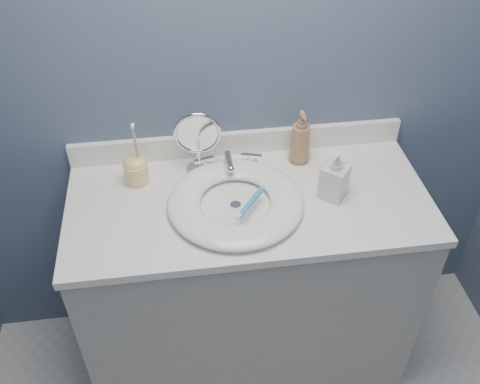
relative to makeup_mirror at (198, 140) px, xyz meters
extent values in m
cube|color=#4C5973|center=(0.15, 0.10, 0.19)|extent=(2.20, 0.02, 2.40)
cube|color=#AEA99F|center=(0.15, -0.18, -0.59)|extent=(1.20, 0.55, 0.85)
cube|color=white|center=(0.15, -0.18, -0.15)|extent=(1.22, 0.57, 0.03)
cube|color=white|center=(0.15, 0.09, -0.09)|extent=(1.22, 0.02, 0.09)
cylinder|color=silver|center=(0.10, -0.21, -0.13)|extent=(0.04, 0.04, 0.01)
cube|color=silver|center=(0.10, 0.00, -0.13)|extent=(0.22, 0.05, 0.01)
cylinder|color=silver|center=(0.10, 0.00, -0.10)|extent=(0.03, 0.03, 0.06)
cylinder|color=silver|center=(0.10, -0.04, -0.07)|extent=(0.02, 0.09, 0.02)
sphere|color=silver|center=(0.10, -0.09, -0.07)|extent=(0.03, 0.03, 0.03)
cylinder|color=silver|center=(0.02, 0.00, -0.11)|extent=(0.02, 0.02, 0.03)
cube|color=silver|center=(0.02, 0.00, -0.09)|extent=(0.08, 0.03, 0.01)
cylinder|color=silver|center=(0.19, 0.00, -0.11)|extent=(0.02, 0.02, 0.03)
cube|color=silver|center=(0.19, 0.00, -0.09)|extent=(0.08, 0.03, 0.01)
cylinder|color=silver|center=(0.00, 0.00, -0.13)|extent=(0.09, 0.09, 0.01)
cylinder|color=silver|center=(0.00, 0.00, -0.07)|extent=(0.01, 0.01, 0.12)
torus|color=silver|center=(0.00, 0.00, 0.03)|extent=(0.16, 0.02, 0.16)
cylinder|color=white|center=(0.00, 0.00, 0.03)|extent=(0.14, 0.02, 0.14)
imported|color=#A27049|center=(0.36, 0.01, -0.03)|extent=(0.08, 0.08, 0.20)
imported|color=silver|center=(0.43, -0.20, -0.04)|extent=(0.11, 0.12, 0.18)
cylinder|color=#FDD97E|center=(-0.22, -0.03, -0.09)|extent=(0.08, 0.08, 0.08)
ellipsoid|color=#FDD97E|center=(-0.22, -0.03, -0.05)|extent=(0.08, 0.07, 0.05)
cylinder|color=tan|center=(-0.21, -0.03, 0.02)|extent=(0.02, 0.03, 0.16)
cube|color=white|center=(-0.21, -0.04, 0.10)|extent=(0.01, 0.02, 0.01)
cube|color=#3683C1|center=(0.15, -0.24, -0.09)|extent=(0.10, 0.13, 0.01)
cube|color=white|center=(0.10, -0.31, -0.08)|extent=(0.02, 0.03, 0.01)
camera|label=1|loc=(-0.06, -1.50, 1.06)|focal=40.00mm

